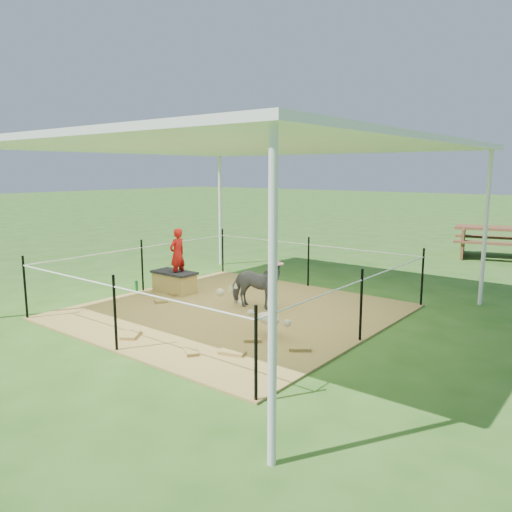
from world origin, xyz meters
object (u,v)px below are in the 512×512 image
Objects in this scene: green_bottle at (136,286)px; picnic_table_near at (495,243)px; woman at (177,249)px; foal at (268,316)px; pony at (256,285)px; straw_bale at (174,283)px.

picnic_table_near is at bearing 62.52° from green_bottle.
woman is at bearing -129.20° from picnic_table_near.
picnic_table_near reaches higher than green_bottle.
foal is 8.72m from picnic_table_near.
foal is at bearing -7.56° from green_bottle.
pony is at bearing 11.88° from green_bottle.
picnic_table_near is (4.28, 8.23, 0.27)m from green_bottle.
straw_bale reaches higher than green_bottle.
pony is 1.38m from foal.
foal is (3.41, -0.45, 0.16)m from green_bottle.
green_bottle is at bearing -140.71° from straw_bale.
woman is at bearing 0.00° from straw_bale.
pony reaches higher than foal.
woman is 2.96m from foal.
straw_bale is 8.63m from picnic_table_near.
pony is (2.43, 0.51, 0.28)m from green_bottle.
green_bottle is 0.11× the size of picnic_table_near.
picnic_table_near is (1.85, 7.72, -0.01)m from pony.
straw_bale is 0.66m from woman.
straw_bale is 0.80× the size of foal.
foal is at bearing -150.28° from pony.
picnic_table_near is at bearing 95.12° from foal.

